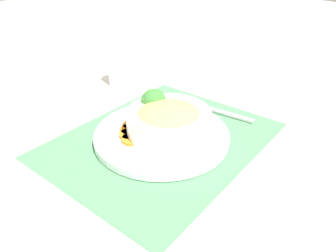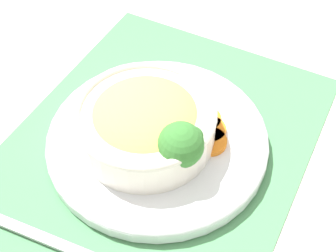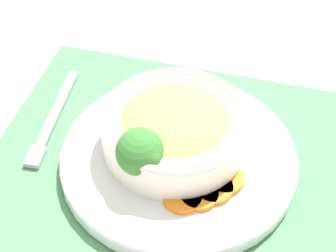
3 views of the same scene
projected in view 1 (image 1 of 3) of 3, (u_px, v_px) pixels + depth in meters
The scene contains 11 objects.
ground_plane at pixel (162, 140), 0.72m from camera, with size 4.00×4.00×0.00m, color beige.
placemat at pixel (162, 139), 0.72m from camera, with size 0.51×0.42×0.00m.
plate at pixel (162, 134), 0.71m from camera, with size 0.29×0.29×0.02m.
bowl at pixel (169, 120), 0.69m from camera, with size 0.18×0.18×0.06m.
broccoli_floret at pixel (154, 102), 0.74m from camera, with size 0.06×0.06×0.08m.
carrot_slice_near at pixel (133, 125), 0.73m from camera, with size 0.05×0.05×0.01m.
carrot_slice_middle at pixel (130, 130), 0.71m from camera, with size 0.05×0.05×0.01m.
carrot_slice_far at pixel (130, 135), 0.69m from camera, with size 0.05×0.05×0.01m.
carrot_slice_extra at pixel (132, 139), 0.68m from camera, with size 0.05×0.05×0.01m.
water_glass at pixel (120, 69), 0.96m from camera, with size 0.07×0.07×0.11m.
fork at pixel (212, 110), 0.83m from camera, with size 0.05×0.18×0.01m.
Camera 1 is at (-0.43, -0.43, 0.39)m, focal length 35.00 mm.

